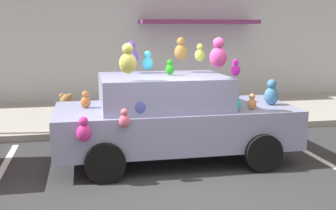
# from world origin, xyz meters

# --- Properties ---
(ground_plane) EXTENTS (60.00, 60.00, 0.00)m
(ground_plane) POSITION_xyz_m (0.00, 0.00, 0.00)
(ground_plane) COLOR #2D2D30
(sidewalk) EXTENTS (24.00, 4.00, 0.15)m
(sidewalk) POSITION_xyz_m (0.00, 5.00, 0.07)
(sidewalk) COLOR gray
(sidewalk) RESTS_ON ground
(storefront_building) EXTENTS (24.00, 1.25, 6.40)m
(storefront_building) POSITION_xyz_m (0.02, 7.14, 3.19)
(storefront_building) COLOR #B2B7C1
(storefront_building) RESTS_ON ground
(parking_stripe_front) EXTENTS (0.12, 3.60, 0.01)m
(parking_stripe_front) POSITION_xyz_m (2.88, 1.00, 0.00)
(parking_stripe_front) COLOR silver
(parking_stripe_front) RESTS_ON ground
(plush_covered_car) EXTENTS (4.22, 2.13, 2.22)m
(plush_covered_car) POSITION_xyz_m (0.22, 1.24, 0.81)
(plush_covered_car) COLOR #8587B1
(plush_covered_car) RESTS_ON ground
(teddy_bear_on_sidewalk) EXTENTS (0.38, 0.32, 0.73)m
(teddy_bear_on_sidewalk) POSITION_xyz_m (-1.73, 3.85, 0.49)
(teddy_bear_on_sidewalk) COLOR #9E723D
(teddy_bear_on_sidewalk) RESTS_ON sidewalk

